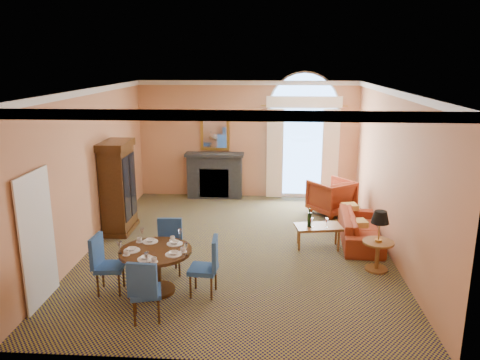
# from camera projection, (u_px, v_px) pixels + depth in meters

# --- Properties ---
(ground) EXTENTS (7.50, 7.50, 0.00)m
(ground) POSITION_uv_depth(u_px,v_px,m) (238.00, 247.00, 9.62)
(ground) COLOR #181440
(ground) RESTS_ON ground
(room_envelope) EXTENTS (6.04, 7.52, 3.45)m
(room_envelope) POSITION_uv_depth(u_px,v_px,m) (239.00, 121.00, 9.63)
(room_envelope) COLOR tan
(room_envelope) RESTS_ON ground
(armoire) EXTENTS (0.58, 1.04, 2.04)m
(armoire) POSITION_uv_depth(u_px,v_px,m) (118.00, 188.00, 10.32)
(armoire) COLOR #341E0B
(armoire) RESTS_ON ground
(dining_table) EXTENTS (1.19, 1.19, 0.95)m
(dining_table) POSITION_uv_depth(u_px,v_px,m) (156.00, 260.00, 7.64)
(dining_table) COLOR #341E0B
(dining_table) RESTS_ON ground
(dining_chair_north) EXTENTS (0.57, 0.57, 0.99)m
(dining_chair_north) POSITION_uv_depth(u_px,v_px,m) (169.00, 243.00, 8.38)
(dining_chair_north) COLOR #234B8B
(dining_chair_north) RESTS_ON ground
(dining_chair_south) EXTENTS (0.54, 0.54, 0.99)m
(dining_chair_south) POSITION_uv_depth(u_px,v_px,m) (144.00, 288.00, 6.73)
(dining_chair_south) COLOR #234B8B
(dining_chair_south) RESTS_ON ground
(dining_chair_east) EXTENTS (0.48, 0.48, 0.99)m
(dining_chair_east) POSITION_uv_depth(u_px,v_px,m) (209.00, 263.00, 7.56)
(dining_chair_east) COLOR #234B8B
(dining_chair_east) RESTS_ON ground
(dining_chair_west) EXTENTS (0.49, 0.48, 0.99)m
(dining_chair_west) POSITION_uv_depth(u_px,v_px,m) (104.00, 260.00, 7.65)
(dining_chair_west) COLOR #234B8B
(dining_chair_west) RESTS_ON ground
(sofa) EXTENTS (0.93, 2.07, 0.59)m
(sofa) POSITION_uv_depth(u_px,v_px,m) (360.00, 228.00, 9.86)
(sofa) COLOR #9D381C
(sofa) RESTS_ON ground
(armchair) EXTENTS (1.30, 1.31, 0.86)m
(armchair) POSITION_uv_depth(u_px,v_px,m) (331.00, 197.00, 11.64)
(armchair) COLOR #9D381C
(armchair) RESTS_ON ground
(coffee_table) EXTENTS (1.00, 0.66, 0.85)m
(coffee_table) POSITION_uv_depth(u_px,v_px,m) (318.00, 227.00, 9.50)
(coffee_table) COLOR brown
(coffee_table) RESTS_ON ground
(side_table) EXTENTS (0.56, 0.56, 1.11)m
(side_table) POSITION_uv_depth(u_px,v_px,m) (379.00, 234.00, 8.41)
(side_table) COLOR brown
(side_table) RESTS_ON ground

